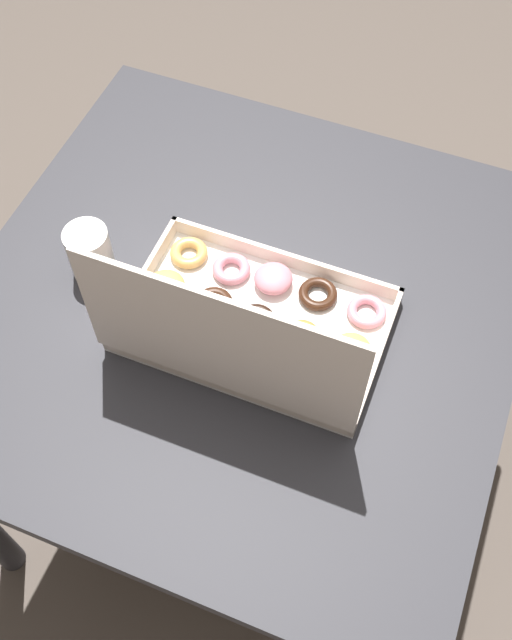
{
  "coord_description": "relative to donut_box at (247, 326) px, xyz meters",
  "views": [
    {
      "loc": [
        -0.28,
        0.63,
        1.75
      ],
      "look_at": [
        -0.04,
        0.03,
        0.73
      ],
      "focal_mm": 42.0,
      "sensor_mm": 36.0,
      "label": 1
    }
  ],
  "objects": [
    {
      "name": "coffee_mug",
      "position": [
        0.3,
        -0.04,
        0.0
      ],
      "size": [
        0.07,
        0.07,
        0.1
      ],
      "color": "white",
      "rests_on": "dining_table"
    },
    {
      "name": "donut_box",
      "position": [
        0.0,
        0.0,
        0.0
      ],
      "size": [
        0.42,
        0.28,
        0.27
      ],
      "color": "white",
      "rests_on": "dining_table"
    },
    {
      "name": "ground_plane",
      "position": [
        0.04,
        -0.07,
        -0.76
      ],
      "size": [
        8.0,
        8.0,
        0.0
      ],
      "primitive_type": "plane",
      "color": "#564C44"
    },
    {
      "name": "dining_table",
      "position": [
        0.04,
        -0.07,
        -0.15
      ],
      "size": [
        0.91,
        0.93,
        0.71
      ],
      "color": "#2D2D33",
      "rests_on": "ground_plane"
    }
  ]
}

